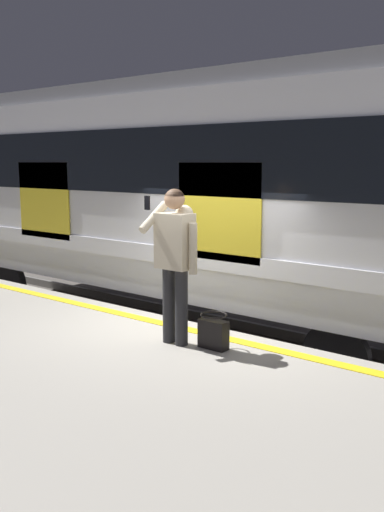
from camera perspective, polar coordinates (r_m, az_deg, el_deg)
ground_plane at (r=7.47m, az=0.52°, el=-13.13°), size 23.48×23.48×0.00m
platform at (r=5.87m, az=-13.40°, el=-15.27°), size 15.65×4.41×0.87m
safety_line at (r=6.96m, az=-1.01°, el=-7.17°), size 15.34×0.16×0.01m
track_rail_near at (r=8.29m, az=5.35°, el=-10.27°), size 20.35×0.08×0.16m
track_rail_far at (r=9.46m, az=10.19°, el=-7.86°), size 20.35×0.08×0.16m
train_carriage at (r=9.43m, az=-1.01°, el=7.04°), size 10.14×2.84×3.88m
passenger at (r=6.18m, az=-1.66°, el=0.25°), size 0.57×0.55×1.70m
handbag at (r=6.19m, az=2.15°, el=-7.59°), size 0.33×0.30×0.38m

